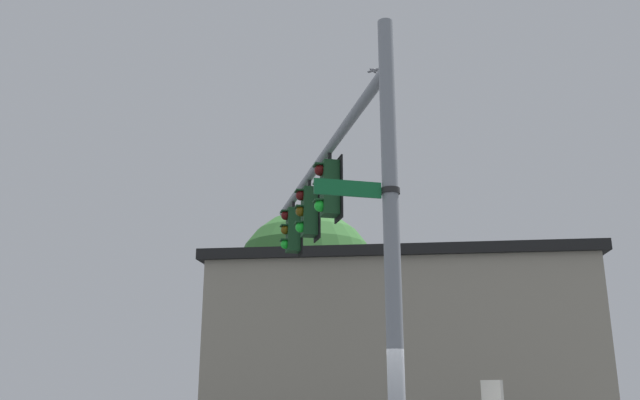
# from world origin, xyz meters

# --- Properties ---
(signal_pole) EXTENTS (0.22, 0.22, 7.20)m
(signal_pole) POSITION_xyz_m (0.00, 0.00, 3.60)
(signal_pole) COLOR gray
(signal_pole) RESTS_ON ground
(mast_arm) EXTENTS (8.27, 0.21, 0.18)m
(mast_arm) POSITION_xyz_m (4.13, 0.01, 6.40)
(mast_arm) COLOR gray
(traffic_light_nearest_pole) EXTENTS (0.54, 0.49, 1.31)m
(traffic_light_nearest_pole) POSITION_xyz_m (3.29, 0.03, 5.61)
(traffic_light_nearest_pole) COLOR black
(traffic_light_mid_inner) EXTENTS (0.54, 0.49, 1.31)m
(traffic_light_mid_inner) POSITION_xyz_m (5.04, 0.04, 5.61)
(traffic_light_mid_inner) COLOR black
(traffic_light_mid_outer) EXTENTS (0.54, 0.49, 1.31)m
(traffic_light_mid_outer) POSITION_xyz_m (6.79, 0.04, 5.61)
(traffic_light_mid_outer) COLOR black
(street_name_sign) EXTENTS (0.26, 1.20, 0.22)m
(street_name_sign) POSITION_xyz_m (-0.00, 0.32, 4.60)
(street_name_sign) COLOR #147238
(bird_flying) EXTENTS (0.21, 0.26, 0.10)m
(bird_flying) POSITION_xyz_m (3.27, -0.92, 8.15)
(bird_flying) COLOR gray
(storefront_building) EXTENTS (11.84, 13.18, 5.71)m
(storefront_building) POSITION_xyz_m (11.92, -4.47, 2.87)
(storefront_building) COLOR #A89E89
(storefront_building) RESTS_ON ground
(tree_by_storefront) EXTENTS (4.46, 4.46, 7.41)m
(tree_by_storefront) POSITION_xyz_m (11.74, -1.38, 5.17)
(tree_by_storefront) COLOR #4C3823
(tree_by_storefront) RESTS_ON ground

